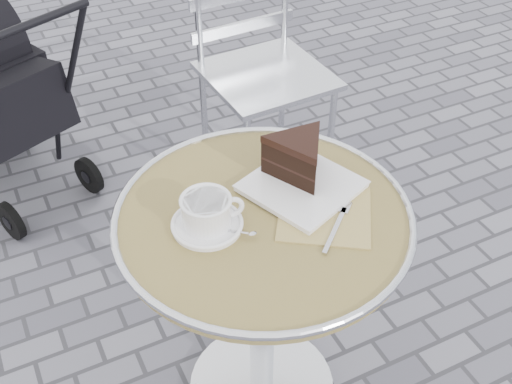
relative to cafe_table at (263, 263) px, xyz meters
name	(u,v)px	position (x,y,z in m)	size (l,w,h in m)	color
cafe_table	(263,263)	(0.00, 0.00, 0.00)	(0.72, 0.72, 0.74)	silver
cappuccino_set	(208,215)	(-0.13, 0.02, 0.20)	(0.17, 0.17, 0.08)	white
cake_plate_set	(300,164)	(0.13, 0.07, 0.22)	(0.31, 0.42, 0.13)	tan
bistro_chair	(254,40)	(0.47, 1.02, 0.04)	(0.46, 0.46, 0.98)	silver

